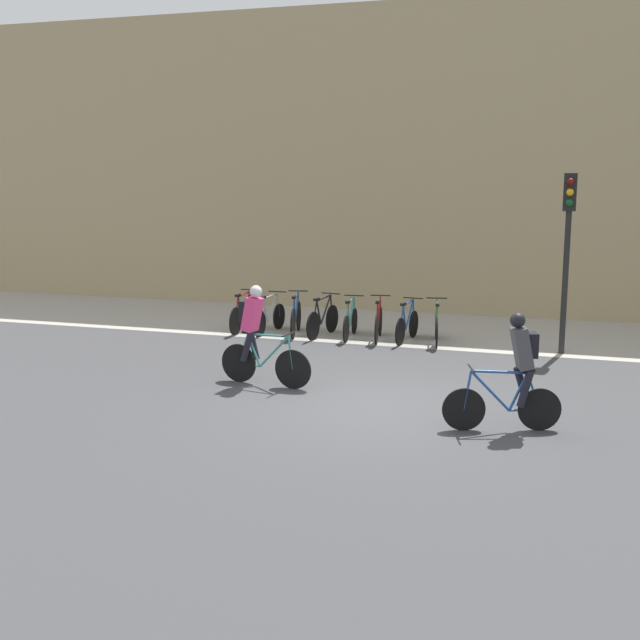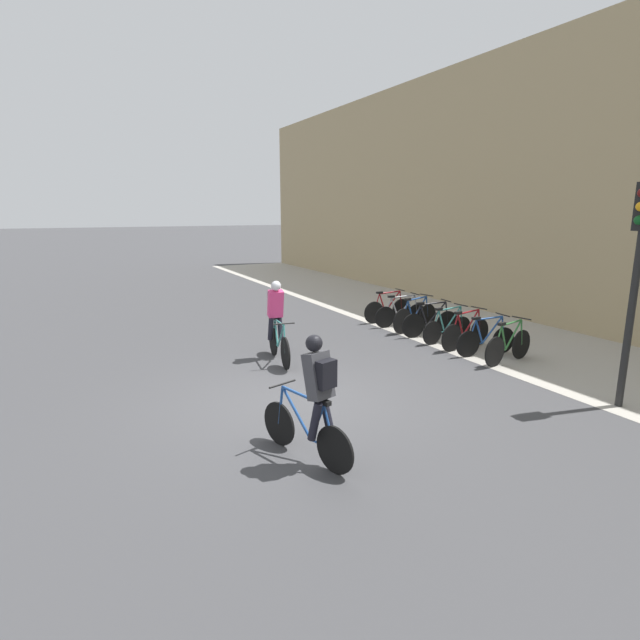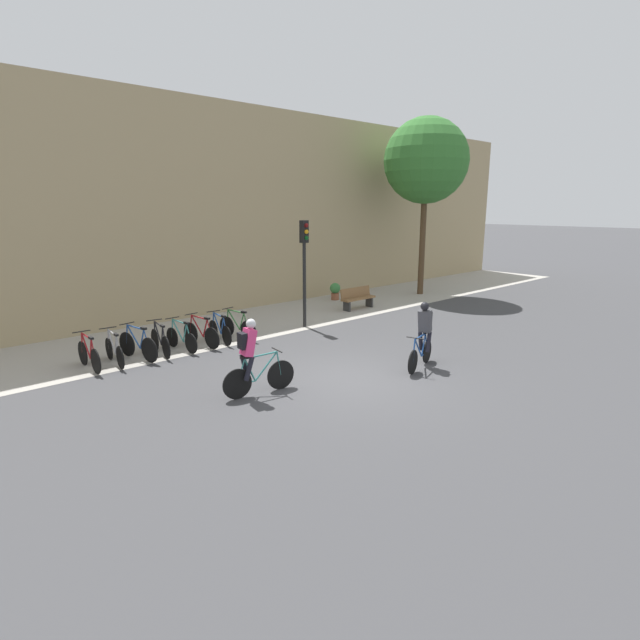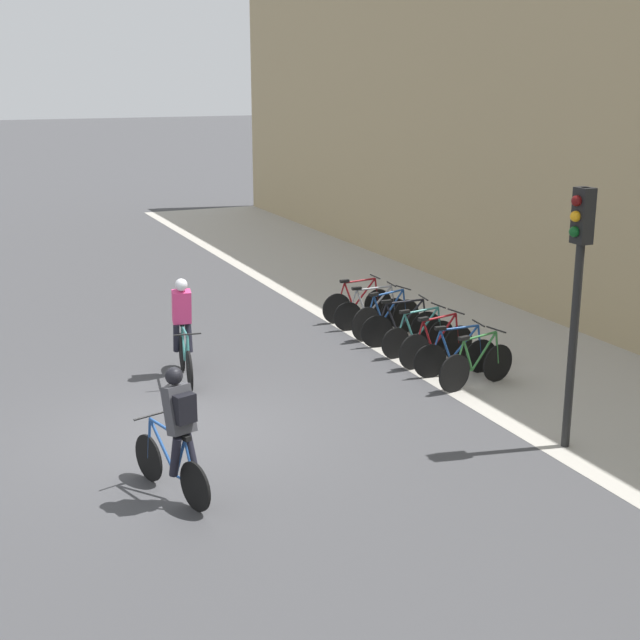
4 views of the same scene
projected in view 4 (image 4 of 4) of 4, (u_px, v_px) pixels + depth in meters
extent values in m
plane|color=#3D3D3F|center=(183.00, 432.00, 13.37)|extent=(200.00, 200.00, 0.00)
cube|color=#A39E93|center=(549.00, 373.00, 16.00)|extent=(44.00, 4.50, 0.01)
cylinder|color=black|center=(190.00, 371.00, 15.03)|extent=(0.70, 0.14, 0.70)
cylinder|color=black|center=(182.00, 352.00, 16.06)|extent=(0.70, 0.14, 0.70)
cylinder|color=teal|center=(186.00, 349.00, 15.30)|extent=(0.60, 0.13, 0.63)
cylinder|color=teal|center=(183.00, 343.00, 15.69)|extent=(0.28, 0.08, 0.58)
cylinder|color=teal|center=(185.00, 331.00, 15.34)|extent=(0.82, 0.16, 0.07)
cylinder|color=teal|center=(183.00, 356.00, 15.85)|extent=(0.44, 0.10, 0.05)
cylinder|color=teal|center=(182.00, 339.00, 15.89)|extent=(0.23, 0.07, 0.56)
cylinder|color=teal|center=(189.00, 354.00, 14.99)|extent=(0.13, 0.05, 0.59)
cylinder|color=black|center=(187.00, 334.00, 14.95)|extent=(0.10, 0.46, 0.03)
cube|color=black|center=(182.00, 323.00, 15.71)|extent=(0.21, 0.11, 0.06)
cube|color=#DB3875|center=(182.00, 307.00, 15.53)|extent=(0.36, 0.36, 0.63)
sphere|color=silver|center=(181.00, 285.00, 15.35)|extent=(0.25, 0.25, 0.22)
cylinder|color=black|center=(176.00, 338.00, 15.70)|extent=(0.29, 0.15, 0.56)
cylinder|color=black|center=(189.00, 337.00, 15.76)|extent=(0.25, 0.14, 0.56)
cube|color=black|center=(181.00, 302.00, 15.65)|extent=(0.18, 0.28, 0.36)
cylinder|color=black|center=(149.00, 458.00, 11.70)|extent=(0.62, 0.22, 0.64)
cylinder|color=black|center=(195.00, 486.00, 10.89)|extent=(0.62, 0.22, 0.64)
cylinder|color=#1E478C|center=(163.00, 447.00, 11.35)|extent=(0.59, 0.22, 0.62)
cylinder|color=#1E478C|center=(180.00, 458.00, 11.05)|extent=(0.28, 0.12, 0.58)
cylinder|color=#1E478C|center=(167.00, 429.00, 11.18)|extent=(0.80, 0.28, 0.07)
cylinder|color=#1E478C|center=(185.00, 481.00, 11.05)|extent=(0.44, 0.16, 0.05)
cylinder|color=#1E478C|center=(190.00, 463.00, 10.89)|extent=(0.23, 0.10, 0.56)
cylinder|color=#1E478C|center=(149.00, 438.00, 11.59)|extent=(0.13, 0.07, 0.59)
cylinder|color=black|center=(150.00, 416.00, 11.47)|extent=(0.16, 0.45, 0.03)
cube|color=black|center=(184.00, 437.00, 10.88)|extent=(0.21, 0.13, 0.06)
cube|color=#3D3D42|center=(179.00, 409.00, 10.86)|extent=(0.40, 0.40, 0.63)
sphere|color=black|center=(174.00, 376.00, 10.81)|extent=(0.27, 0.27, 0.22)
cylinder|color=black|center=(191.00, 452.00, 11.05)|extent=(0.29, 0.19, 0.56)
cylinder|color=black|center=(175.00, 456.00, 10.91)|extent=(0.26, 0.18, 0.56)
cube|color=black|center=(185.00, 409.00, 10.75)|extent=(0.21, 0.29, 0.36)
cylinder|color=black|center=(378.00, 304.00, 19.48)|extent=(0.04, 0.66, 0.66)
cylinder|color=black|center=(337.00, 309.00, 19.09)|extent=(0.04, 0.66, 0.66)
cylinder|color=maroon|center=(364.00, 293.00, 19.27)|extent=(0.04, 0.55, 0.62)
cylinder|color=maroon|center=(349.00, 295.00, 19.13)|extent=(0.04, 0.26, 0.58)
cylinder|color=maroon|center=(360.00, 281.00, 19.16)|extent=(0.04, 0.74, 0.07)
cylinder|color=maroon|center=(345.00, 308.00, 19.17)|extent=(0.03, 0.40, 0.05)
cylinder|color=maroon|center=(341.00, 296.00, 19.05)|extent=(0.03, 0.21, 0.56)
cylinder|color=maroon|center=(377.00, 291.00, 19.39)|extent=(0.04, 0.12, 0.58)
cylinder|color=black|center=(375.00, 277.00, 19.28)|extent=(0.46, 0.03, 0.03)
cube|color=black|center=(345.00, 281.00, 19.01)|extent=(0.08, 0.20, 0.06)
cylinder|color=black|center=(394.00, 312.00, 18.87)|extent=(0.09, 0.62, 0.62)
cylinder|color=black|center=(348.00, 317.00, 18.55)|extent=(0.09, 0.62, 0.62)
cylinder|color=#99999E|center=(379.00, 301.00, 18.69)|extent=(0.09, 0.58, 0.62)
cylinder|color=#99999E|center=(362.00, 303.00, 18.57)|extent=(0.06, 0.27, 0.58)
cylinder|color=#99999E|center=(374.00, 288.00, 18.58)|extent=(0.11, 0.78, 0.07)
cylinder|color=#99999E|center=(357.00, 316.00, 18.62)|extent=(0.07, 0.43, 0.05)
cylinder|color=#99999E|center=(352.00, 303.00, 18.50)|extent=(0.05, 0.22, 0.56)
cylinder|color=#99999E|center=(393.00, 299.00, 18.78)|extent=(0.05, 0.12, 0.59)
cylinder|color=black|center=(391.00, 284.00, 18.68)|extent=(0.46, 0.07, 0.03)
cube|color=black|center=(357.00, 288.00, 18.45)|extent=(0.10, 0.21, 0.06)
cylinder|color=black|center=(406.00, 316.00, 18.41)|extent=(0.18, 0.70, 0.70)
cylinder|color=black|center=(366.00, 324.00, 17.83)|extent=(0.18, 0.70, 0.70)
cylinder|color=#1E478C|center=(393.00, 306.00, 18.14)|extent=(0.16, 0.57, 0.62)
cylinder|color=#1E478C|center=(378.00, 309.00, 17.92)|extent=(0.09, 0.27, 0.58)
cylinder|color=#1E478C|center=(389.00, 293.00, 18.00)|extent=(0.20, 0.77, 0.07)
cylinder|color=#1E478C|center=(374.00, 323.00, 17.95)|extent=(0.12, 0.42, 0.05)
cylinder|color=#1E478C|center=(370.00, 310.00, 17.81)|extent=(0.08, 0.22, 0.56)
cylinder|color=#1E478C|center=(404.00, 303.00, 18.31)|extent=(0.06, 0.12, 0.59)
cylinder|color=black|center=(403.00, 288.00, 18.20)|extent=(0.46, 0.12, 0.03)
cube|color=black|center=(374.00, 294.00, 17.77)|extent=(0.12, 0.21, 0.06)
cylinder|color=black|center=(426.00, 328.00, 17.68)|extent=(0.12, 0.65, 0.65)
cylinder|color=black|center=(377.00, 332.00, 17.41)|extent=(0.12, 0.65, 0.65)
cylinder|color=black|center=(410.00, 315.00, 17.51)|extent=(0.12, 0.57, 0.62)
cylinder|color=black|center=(392.00, 317.00, 17.42)|extent=(0.08, 0.27, 0.58)
cylinder|color=black|center=(405.00, 302.00, 17.41)|extent=(0.15, 0.77, 0.07)
cylinder|color=black|center=(387.00, 331.00, 17.47)|extent=(0.09, 0.42, 0.05)
cylinder|color=black|center=(382.00, 318.00, 17.36)|extent=(0.06, 0.22, 0.56)
cylinder|color=black|center=(425.00, 314.00, 17.59)|extent=(0.05, 0.12, 0.59)
cylinder|color=black|center=(423.00, 298.00, 17.50)|extent=(0.46, 0.09, 0.03)
cube|color=black|center=(386.00, 302.00, 17.30)|extent=(0.11, 0.21, 0.06)
cylinder|color=black|center=(441.00, 336.00, 17.20)|extent=(0.08, 0.61, 0.61)
cylinder|color=black|center=(396.00, 343.00, 16.73)|extent=(0.08, 0.61, 0.61)
cylinder|color=teal|center=(426.00, 324.00, 16.97)|extent=(0.08, 0.57, 0.62)
cylinder|color=teal|center=(409.00, 327.00, 16.80)|extent=(0.06, 0.27, 0.58)
cylinder|color=teal|center=(422.00, 311.00, 16.84)|extent=(0.10, 0.77, 0.07)
cylinder|color=teal|center=(405.00, 342.00, 16.83)|extent=(0.06, 0.42, 0.05)
cylinder|color=teal|center=(400.00, 329.00, 16.70)|extent=(0.05, 0.22, 0.56)
cylinder|color=teal|center=(439.00, 322.00, 17.11)|extent=(0.04, 0.12, 0.59)
cylinder|color=black|center=(438.00, 305.00, 17.00)|extent=(0.46, 0.06, 0.03)
cube|color=black|center=(405.00, 312.00, 16.66)|extent=(0.09, 0.21, 0.06)
cylinder|color=black|center=(458.00, 343.00, 16.65)|extent=(0.13, 0.67, 0.67)
cylinder|color=black|center=(414.00, 352.00, 16.12)|extent=(0.13, 0.67, 0.67)
cylinder|color=maroon|center=(444.00, 331.00, 16.39)|extent=(0.12, 0.57, 0.62)
cylinder|color=maroon|center=(428.00, 335.00, 16.20)|extent=(0.08, 0.27, 0.58)
cylinder|color=maroon|center=(440.00, 317.00, 16.26)|extent=(0.15, 0.77, 0.07)
cylinder|color=maroon|center=(423.00, 350.00, 16.22)|extent=(0.09, 0.42, 0.05)
cylinder|color=maroon|center=(419.00, 336.00, 16.09)|extent=(0.06, 0.22, 0.56)
cylinder|color=maroon|center=(457.00, 328.00, 16.55)|extent=(0.05, 0.12, 0.59)
cylinder|color=black|center=(456.00, 312.00, 16.44)|extent=(0.46, 0.09, 0.03)
cube|color=black|center=(423.00, 319.00, 16.05)|extent=(0.11, 0.21, 0.06)
cylinder|color=black|center=(481.00, 356.00, 15.95)|extent=(0.11, 0.62, 0.62)
cylinder|color=black|center=(430.00, 361.00, 15.67)|extent=(0.11, 0.62, 0.62)
cylinder|color=#1E478C|center=(464.00, 343.00, 15.78)|extent=(0.10, 0.55, 0.62)
cylinder|color=#1E478C|center=(445.00, 345.00, 15.68)|extent=(0.07, 0.26, 0.58)
cylinder|color=#1E478C|center=(459.00, 328.00, 15.67)|extent=(0.12, 0.73, 0.07)
cylinder|color=#1E478C|center=(440.00, 361.00, 15.72)|extent=(0.08, 0.40, 0.05)
cylinder|color=#1E478C|center=(435.00, 346.00, 15.62)|extent=(0.06, 0.21, 0.56)
cylinder|color=#1E478C|center=(480.00, 341.00, 15.86)|extent=(0.05, 0.12, 0.58)
cylinder|color=black|center=(478.00, 323.00, 15.76)|extent=(0.46, 0.08, 0.03)
cube|color=black|center=(440.00, 328.00, 15.56)|extent=(0.10, 0.21, 0.06)
cylinder|color=black|center=(498.00, 363.00, 15.49)|extent=(0.15, 0.66, 0.67)
cylinder|color=black|center=(454.00, 373.00, 14.95)|extent=(0.15, 0.66, 0.67)
cylinder|color=#2D6B33|center=(484.00, 351.00, 15.23)|extent=(0.13, 0.55, 0.62)
cylinder|color=#2D6B33|center=(468.00, 355.00, 15.04)|extent=(0.08, 0.26, 0.58)
cylinder|color=#2D6B33|center=(480.00, 336.00, 15.10)|extent=(0.17, 0.74, 0.07)
cylinder|color=#2D6B33|center=(463.00, 372.00, 15.06)|extent=(0.10, 0.40, 0.05)
cylinder|color=#2D6B33|center=(459.00, 357.00, 14.93)|extent=(0.07, 0.21, 0.56)
cylinder|color=#2D6B33|center=(497.00, 348.00, 15.39)|extent=(0.06, 0.12, 0.58)
cylinder|color=black|center=(496.00, 330.00, 15.28)|extent=(0.46, 0.11, 0.03)
cube|color=black|center=(464.00, 338.00, 14.89)|extent=(0.11, 0.21, 0.06)
cylinder|color=black|center=(575.00, 322.00, 12.36)|extent=(0.12, 0.12, 3.73)
cube|color=black|center=(583.00, 216.00, 11.97)|extent=(0.26, 0.20, 0.76)
sphere|color=#590C0C|center=(577.00, 201.00, 11.86)|extent=(0.15, 0.15, 0.15)
sphere|color=orange|center=(576.00, 216.00, 11.92)|extent=(0.15, 0.15, 0.15)
sphere|color=#0C4719|center=(574.00, 232.00, 11.97)|extent=(0.15, 0.15, 0.15)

